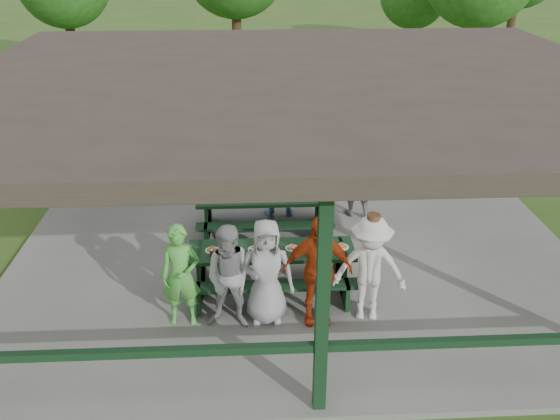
{
  "coord_description": "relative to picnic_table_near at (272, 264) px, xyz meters",
  "views": [
    {
      "loc": [
        -0.76,
        -9.29,
        5.43
      ],
      "look_at": [
        -0.29,
        -0.3,
        1.09
      ],
      "focal_mm": 38.0,
      "sensor_mm": 36.0,
      "label": 1
    }
  ],
  "objects": [
    {
      "name": "concrete_slab",
      "position": [
        0.48,
        1.2,
        -0.53
      ],
      "size": [
        10.0,
        8.0,
        0.1
      ],
      "primitive_type": "cube",
      "color": "slate",
      "rests_on": "ground"
    },
    {
      "name": "pavilion_structure",
      "position": [
        0.48,
        1.2,
        2.59
      ],
      "size": [
        10.6,
        8.6,
        3.24
      ],
      "color": "black",
      "rests_on": "concrete_slab"
    },
    {
      "name": "contestant_white_fedora",
      "position": [
        1.4,
        -0.8,
        0.36
      ],
      "size": [
        1.16,
        0.8,
        1.71
      ],
      "rotation": [
        0.0,
        0.0,
        -0.18
      ],
      "color": "silver",
      "rests_on": "concrete_slab"
    },
    {
      "name": "farm_trailer",
      "position": [
        -3.63,
        9.03,
        0.05
      ],
      "size": [
        3.61,
        2.2,
        1.26
      ],
      "rotation": [
        0.0,
        0.0,
        0.3
      ],
      "color": "#1B4298",
      "rests_on": "ground"
    },
    {
      "name": "contestant_grey_left",
      "position": [
        -0.6,
        -0.91,
        0.33
      ],
      "size": [
        0.88,
        0.74,
        1.62
      ],
      "primitive_type": "imported",
      "rotation": [
        0.0,
        0.0,
        -0.17
      ],
      "color": "gray",
      "rests_on": "concrete_slab"
    },
    {
      "name": "pickup_truck",
      "position": [
        0.95,
        8.88,
        0.2
      ],
      "size": [
        5.6,
        2.69,
        1.54
      ],
      "primitive_type": "imported",
      "rotation": [
        0.0,
        0.0,
        1.55
      ],
      "color": "silver",
      "rests_on": "ground"
    },
    {
      "name": "picnic_table_near",
      "position": [
        0.0,
        0.0,
        0.0
      ],
      "size": [
        2.61,
        1.39,
        0.75
      ],
      "color": "black",
      "rests_on": "concrete_slab"
    },
    {
      "name": "contestant_red",
      "position": [
        0.63,
        -0.84,
        0.39
      ],
      "size": [
        1.03,
        0.48,
        1.72
      ],
      "primitive_type": "imported",
      "rotation": [
        0.0,
        0.0,
        -0.06
      ],
      "color": "#A4300E",
      "rests_on": "concrete_slab"
    },
    {
      "name": "picnic_table_far",
      "position": [
        -0.06,
        2.0,
        -0.0
      ],
      "size": [
        2.51,
        1.39,
        0.75
      ],
      "color": "black",
      "rests_on": "concrete_slab"
    },
    {
      "name": "spectator_lblue",
      "position": [
        0.26,
        2.78,
        0.34
      ],
      "size": [
        1.55,
        0.67,
        1.62
      ],
      "primitive_type": "imported",
      "rotation": [
        0.0,
        0.0,
        3.27
      ],
      "color": "#93C0E4",
      "rests_on": "concrete_slab"
    },
    {
      "name": "spectator_grey",
      "position": [
        1.81,
        2.72,
        0.32
      ],
      "size": [
        0.93,
        0.83,
        1.6
      ],
      "primitive_type": "imported",
      "rotation": [
        0.0,
        0.0,
        2.81
      ],
      "color": "gray",
      "rests_on": "concrete_slab"
    },
    {
      "name": "contestant_grey_mid",
      "position": [
        -0.1,
        -0.78,
        0.34
      ],
      "size": [
        0.8,
        0.53,
        1.63
      ],
      "primitive_type": "imported",
      "rotation": [
        0.0,
        0.0,
        0.01
      ],
      "color": "#97979A",
      "rests_on": "concrete_slab"
    },
    {
      "name": "table_setting",
      "position": [
        0.01,
        0.01,
        0.31
      ],
      "size": [
        2.26,
        0.45,
        0.1
      ],
      "color": "white",
      "rests_on": "picnic_table_near"
    },
    {
      "name": "contestant_green",
      "position": [
        -1.33,
        -0.78,
        0.32
      ],
      "size": [
        0.58,
        0.39,
        1.58
      ],
      "primitive_type": "imported",
      "rotation": [
        0.0,
        0.0,
        -0.01
      ],
      "color": "green",
      "rests_on": "concrete_slab"
    },
    {
      "name": "ground",
      "position": [
        0.48,
        1.2,
        -0.58
      ],
      "size": [
        90.0,
        90.0,
        0.0
      ],
      "primitive_type": "plane",
      "color": "#2C531A",
      "rests_on": "ground"
    },
    {
      "name": "spectator_blue",
      "position": [
        -1.37,
        3.55,
        0.4
      ],
      "size": [
        0.76,
        0.65,
        1.76
      ],
      "primitive_type": "imported",
      "rotation": [
        0.0,
        0.0,
        3.57
      ],
      "color": "#4575B5",
      "rests_on": "concrete_slab"
    }
  ]
}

